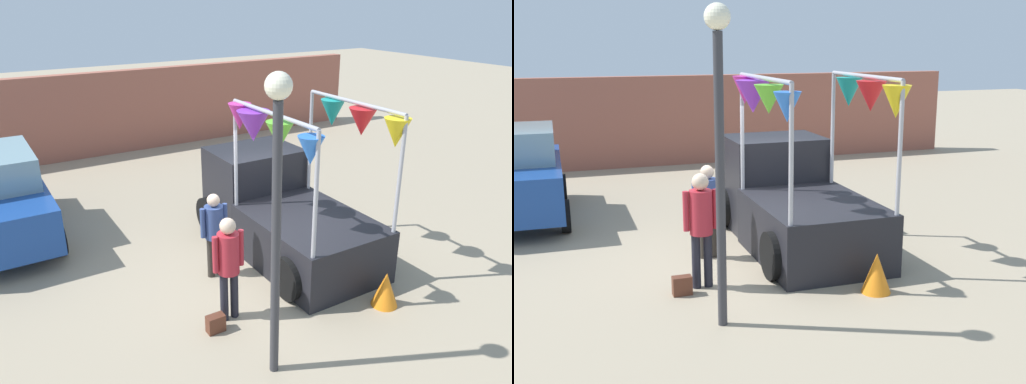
% 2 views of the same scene
% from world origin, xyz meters
% --- Properties ---
extents(ground_plane, '(60.00, 60.00, 0.00)m').
position_xyz_m(ground_plane, '(0.00, 0.00, 0.00)').
color(ground_plane, gray).
extents(vendor_truck, '(2.47, 4.09, 3.07)m').
position_xyz_m(vendor_truck, '(0.80, 0.55, 0.89)').
color(vendor_truck, black).
rests_on(vendor_truck, ground).
extents(parked_car, '(1.88, 4.00, 1.88)m').
position_xyz_m(parked_car, '(-3.97, 3.75, 0.94)').
color(parked_car, navy).
rests_on(parked_car, ground).
extents(person_customer, '(0.53, 0.34, 1.74)m').
position_xyz_m(person_customer, '(-1.26, -1.14, 1.06)').
color(person_customer, black).
rests_on(person_customer, ground).
extents(person_vendor, '(0.53, 0.34, 1.60)m').
position_xyz_m(person_vendor, '(-0.86, 0.14, 0.96)').
color(person_vendor, '#2D2823').
rests_on(person_vendor, ground).
extents(handbag, '(0.28, 0.16, 0.28)m').
position_xyz_m(handbag, '(-1.61, -1.34, 0.14)').
color(handbag, '#592D1E').
rests_on(handbag, ground).
extents(street_lamp, '(0.32, 0.32, 4.04)m').
position_xyz_m(street_lamp, '(-1.31, -2.50, 2.63)').
color(street_lamp, '#333338').
rests_on(street_lamp, ground).
extents(brick_boundary_wall, '(18.00, 0.36, 2.60)m').
position_xyz_m(brick_boundary_wall, '(0.00, 8.70, 1.30)').
color(brick_boundary_wall, '#9E5947').
rests_on(brick_boundary_wall, ground).
extents(folded_kite_bundle_tangerine, '(0.53, 0.53, 0.60)m').
position_xyz_m(folded_kite_bundle_tangerine, '(1.10, -2.17, 0.30)').
color(folded_kite_bundle_tangerine, orange).
rests_on(folded_kite_bundle_tangerine, ground).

